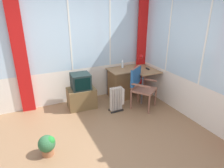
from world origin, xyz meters
The scene contains 13 objects.
ground centered at (0.00, 0.00, -0.03)m, with size 5.00×4.99×0.06m, color #8E6A49.
north_window_panel centered at (0.00, 2.02, 1.39)m, with size 4.00×0.07×2.79m.
east_window_panel centered at (2.03, 0.00, 1.39)m, with size 0.07×3.99×2.79m.
curtain_north_left centered at (-1.10, 1.94, 1.35)m, with size 0.28×0.07×2.69m, color red.
curtain_corner centered at (1.90, 1.89, 1.35)m, with size 0.28×0.07×2.69m, color red.
desk centered at (1.13, 1.67, 0.40)m, with size 1.13×0.92×0.75m.
desk_lamp centered at (1.66, 1.59, 0.99)m, with size 0.23×0.20×0.36m.
tv_remote centered at (1.79, 1.43, 0.77)m, with size 0.04×0.15×0.02m, color black.
spray_bottle centered at (1.28, 1.83, 0.86)m, with size 0.06×0.06×0.22m.
wooden_armchair centered at (1.29, 1.03, 0.61)m, with size 0.67×0.67×0.97m.
tv_on_stand centered at (0.06, 1.56, 0.37)m, with size 0.66×0.48×0.84m.
space_heater centered at (0.74, 1.06, 0.29)m, with size 0.35×0.17×0.58m.
potted_plant centered at (-0.94, 0.24, 0.20)m, with size 0.28×0.28×0.35m.
Camera 1 is at (-1.12, -2.57, 2.30)m, focal length 31.96 mm.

